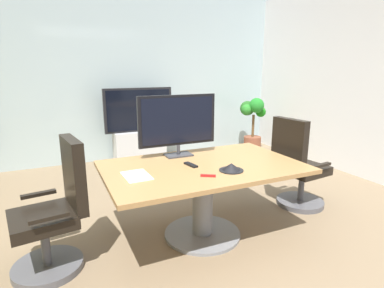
% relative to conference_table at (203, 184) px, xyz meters
% --- Properties ---
extents(ground_plane, '(7.42, 7.42, 0.00)m').
position_rel_conference_table_xyz_m(ground_plane, '(-0.14, -0.06, -0.55)').
color(ground_plane, '#7A664C').
extents(wall_back_glass_partition, '(6.32, 0.10, 2.99)m').
position_rel_conference_table_xyz_m(wall_back_glass_partition, '(-0.14, 3.15, 0.95)').
color(wall_back_glass_partition, '#9EB2B7').
rests_on(wall_back_glass_partition, ground).
extents(conference_table, '(1.86, 1.16, 0.74)m').
position_rel_conference_table_xyz_m(conference_table, '(0.00, 0.00, 0.00)').
color(conference_table, olive).
rests_on(conference_table, ground).
extents(office_chair_left, '(0.63, 0.61, 1.09)m').
position_rel_conference_table_xyz_m(office_chair_left, '(-1.32, 0.05, -0.09)').
color(office_chair_left, '#4C4C51').
rests_on(office_chair_left, ground).
extents(office_chair_right, '(0.62, 0.60, 1.09)m').
position_rel_conference_table_xyz_m(office_chair_right, '(1.32, 0.14, -0.09)').
color(office_chair_right, '#4C4C51').
rests_on(office_chair_right, ground).
extents(tv_monitor, '(0.84, 0.18, 0.64)m').
position_rel_conference_table_xyz_m(tv_monitor, '(-0.09, 0.41, 0.55)').
color(tv_monitor, '#333338').
rests_on(tv_monitor, conference_table).
extents(wall_display_unit, '(1.20, 0.36, 1.31)m').
position_rel_conference_table_xyz_m(wall_display_unit, '(0.13, 2.79, -0.11)').
color(wall_display_unit, '#B7BABC').
rests_on(wall_display_unit, ground).
extents(potted_plant, '(0.53, 0.56, 1.08)m').
position_rel_conference_table_xyz_m(potted_plant, '(2.36, 2.52, 0.08)').
color(potted_plant, brown).
rests_on(potted_plant, ground).
extents(conference_phone, '(0.22, 0.22, 0.07)m').
position_rel_conference_table_xyz_m(conference_phone, '(0.16, -0.26, 0.22)').
color(conference_phone, black).
rests_on(conference_phone, conference_table).
extents(remote_control, '(0.08, 0.18, 0.02)m').
position_rel_conference_table_xyz_m(remote_control, '(-0.12, 0.02, 0.20)').
color(remote_control, black).
rests_on(remote_control, conference_table).
extents(whiteboard_marker, '(0.12, 0.09, 0.02)m').
position_rel_conference_table_xyz_m(whiteboard_marker, '(-0.11, -0.32, 0.20)').
color(whiteboard_marker, red).
rests_on(whiteboard_marker, conference_table).
extents(paper_notepad, '(0.22, 0.31, 0.01)m').
position_rel_conference_table_xyz_m(paper_notepad, '(-0.66, -0.05, 0.20)').
color(paper_notepad, white).
rests_on(paper_notepad, conference_table).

